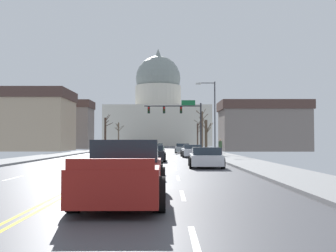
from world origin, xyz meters
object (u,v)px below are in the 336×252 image
at_px(street_lamp_right, 213,111).
at_px(sedan_near_02, 193,151).
at_px(sedan_near_03, 154,153).
at_px(sedan_oncoming_00, 118,147).
at_px(sedan_near_05, 141,164).
at_px(sedan_near_00, 184,148).
at_px(sedan_near_01, 157,149).
at_px(pedestrian_00, 221,146).
at_px(sedan_oncoming_02, 131,145).
at_px(signal_gantry, 182,114).
at_px(pickup_truck_near_06, 125,173).
at_px(sedan_near_04, 207,158).
at_px(sedan_oncoming_01, 144,146).

relative_size(street_lamp_right, sedan_near_02, 1.71).
bearing_deg(sedan_near_03, sedan_near_02, 64.95).
bearing_deg(sedan_oncoming_00, sedan_near_05, -81.44).
relative_size(sedan_near_00, sedan_near_01, 1.01).
bearing_deg(pedestrian_00, sedan_near_03, -132.62).
bearing_deg(sedan_oncoming_02, signal_gantry, -72.89).
xyz_separation_m(signal_gantry, sedan_near_02, (0.57, -16.23, -4.63)).
distance_m(signal_gantry, street_lamp_right, 11.58).
xyz_separation_m(sedan_near_02, pickup_truck_near_06, (-3.47, -27.07, 0.17)).
bearing_deg(sedan_near_05, pickup_truck_near_06, -89.32).
bearing_deg(sedan_near_02, sedan_near_00, 91.89).
bearing_deg(sedan_oncoming_00, sedan_near_03, -78.10).
height_order(sedan_near_03, sedan_oncoming_00, sedan_near_03).
relative_size(sedan_near_00, sedan_near_05, 1.04).
bearing_deg(street_lamp_right, sedan_near_03, -115.70).
xyz_separation_m(sedan_near_03, pedestrian_00, (6.09, 6.62, 0.43)).
distance_m(signal_gantry, sedan_near_00, 5.93).
bearing_deg(sedan_near_00, street_lamp_right, -68.25).
relative_size(signal_gantry, sedan_near_00, 1.79).
distance_m(signal_gantry, sedan_near_02, 16.89).
bearing_deg(sedan_oncoming_02, sedan_near_01, -80.72).
xyz_separation_m(signal_gantry, sedan_oncoming_02, (-10.21, 33.16, -4.62)).
distance_m(sedan_near_03, sedan_near_05, 12.89).
bearing_deg(sedan_near_04, sedan_near_02, 89.79).
xyz_separation_m(signal_gantry, street_lamp_right, (3.12, -11.14, -0.39)).
bearing_deg(sedan_near_04, sedan_oncoming_00, 104.64).
distance_m(pickup_truck_near_06, sedan_oncoming_01, 63.53).
bearing_deg(sedan_near_00, sedan_near_04, -89.22).
xyz_separation_m(sedan_near_04, pedestrian_00, (2.66, 13.29, 0.46)).
xyz_separation_m(sedan_near_01, pedestrian_00, (6.27, -6.70, 0.43)).
bearing_deg(sedan_near_05, sedan_near_00, 84.54).
distance_m(sedan_near_05, pickup_truck_near_06, 6.74).
height_order(sedan_near_01, sedan_near_03, sedan_near_01).
distance_m(signal_gantry, sedan_near_01, 11.75).
xyz_separation_m(sedan_oncoming_01, sedan_oncoming_02, (-3.81, 13.03, 0.03)).
relative_size(sedan_near_00, sedan_oncoming_01, 1.03).
relative_size(pickup_truck_near_06, sedan_oncoming_02, 1.13).
height_order(sedan_near_01, pedestrian_00, pedestrian_00).
distance_m(sedan_oncoming_02, pedestrian_00, 51.97).
xyz_separation_m(pickup_truck_near_06, sedan_oncoming_02, (-7.30, 76.47, -0.16)).
relative_size(sedan_near_00, sedan_near_03, 1.02).
bearing_deg(sedan_near_05, pedestrian_00, 72.47).
bearing_deg(sedan_near_00, sedan_oncoming_00, 126.93).
relative_size(sedan_near_02, sedan_near_03, 1.07).
xyz_separation_m(sedan_oncoming_01, pedestrian_00, (9.58, -37.18, 0.49)).
distance_m(signal_gantry, sedan_oncoming_01, 21.63).
distance_m(sedan_near_05, sedan_oncoming_01, 56.80).
bearing_deg(street_lamp_right, sedan_near_02, -116.64).
relative_size(sedan_near_02, pedestrian_00, 2.88).
height_order(sedan_near_00, sedan_oncoming_02, sedan_oncoming_02).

